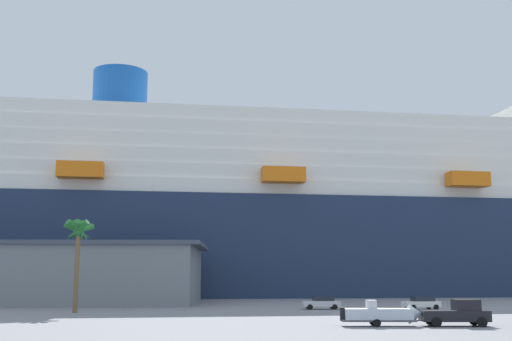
{
  "coord_description": "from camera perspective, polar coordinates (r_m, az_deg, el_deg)",
  "views": [
    {
      "loc": [
        -17.44,
        -67.24,
        4.25
      ],
      "look_at": [
        -9.15,
        28.27,
        20.3
      ],
      "focal_mm": 43.82,
      "sensor_mm": 36.0,
      "label": 1
    }
  ],
  "objects": [
    {
      "name": "parked_car_silver_sedan",
      "position": [
        80.25,
        6.02,
        -11.9
      ],
      "size": [
        4.72,
        2.09,
        1.58
      ],
      "color": "silver",
      "rests_on": "ground_plane"
    },
    {
      "name": "parked_car_white_van",
      "position": [
        81.74,
        14.87,
        -11.59
      ],
      "size": [
        4.74,
        2.58,
        1.58
      ],
      "color": "white",
      "rests_on": "ground_plane"
    },
    {
      "name": "palm_tree",
      "position": [
        75.51,
        -15.93,
        -5.95
      ],
      "size": [
        3.64,
        3.51,
        10.67
      ],
      "color": "brown",
      "rests_on": "ground_plane"
    },
    {
      "name": "small_boat_on_trailer",
      "position": [
        54.95,
        11.74,
        -12.74
      ],
      "size": [
        7.85,
        2.3,
        2.15
      ],
      "color": "#595960",
      "rests_on": "ground_plane"
    },
    {
      "name": "pickup_truck",
      "position": [
        56.44,
        17.9,
        -12.31
      ],
      "size": [
        5.76,
        2.68,
        2.2
      ],
      "color": "black",
      "rests_on": "ground_plane"
    },
    {
      "name": "ground_plane",
      "position": [
        98.88,
        5.32,
        -11.93
      ],
      "size": [
        600.0,
        600.0,
        0.0
      ],
      "primitive_type": "plane",
      "color": "gray"
    },
    {
      "name": "cruise_ship",
      "position": [
        130.97,
        1.27,
        -4.53
      ],
      "size": [
        248.98,
        45.49,
        51.79
      ],
      "color": "#1E2D4C",
      "rests_on": "ground_plane"
    }
  ]
}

